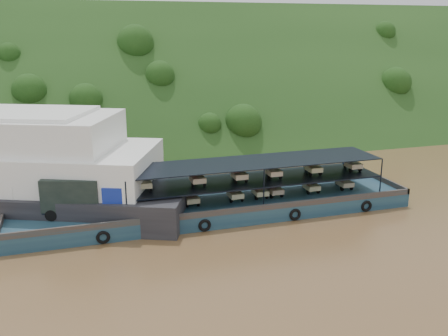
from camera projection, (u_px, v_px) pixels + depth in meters
name	position (u px, v px, depth m)	size (l,w,h in m)	color
ground	(255.00, 208.00, 45.57)	(160.00, 160.00, 0.00)	brown
hillside	(173.00, 133.00, 78.63)	(140.00, 28.00, 28.00)	#183413
cargo_barge	(207.00, 203.00, 43.57)	(35.00, 7.18, 4.54)	#132E45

